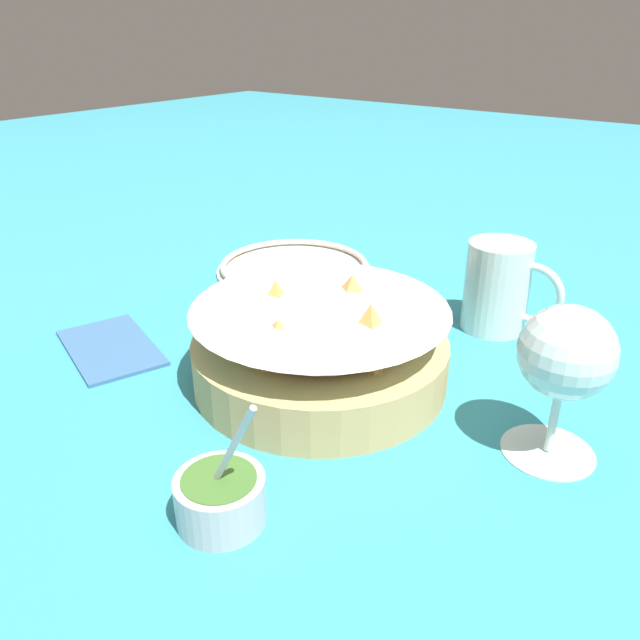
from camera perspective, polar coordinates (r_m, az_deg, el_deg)
ground_plane at (r=0.63m, az=1.42°, el=-5.79°), size 4.00×4.00×0.00m
food_basket at (r=0.62m, az=0.04°, el=-2.49°), size 0.25×0.25×0.10m
sauce_cup at (r=0.47m, az=-9.08°, el=-15.65°), size 0.07×0.07×0.11m
wine_glass at (r=0.52m, az=21.55°, el=-3.27°), size 0.08×0.08×0.13m
beer_mug at (r=0.75m, az=15.96°, el=2.66°), size 0.11×0.07×0.10m
side_plate at (r=0.90m, az=-2.37°, el=4.88°), size 0.22×0.22×0.01m
napkin at (r=0.73m, az=-18.63°, el=-2.27°), size 0.16×0.13×0.01m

